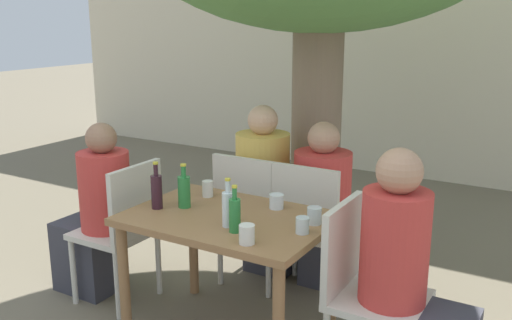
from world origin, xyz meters
The scene contains 19 objects.
cafe_building_wall centered at (0.00, 3.88, 1.40)m, with size 10.00×0.08×2.80m.
dining_table_front centered at (0.00, 0.00, 0.63)m, with size 1.11×0.77×0.74m.
patio_chair_0 centered at (-0.79, 0.00, 0.53)m, with size 0.44×0.44×0.93m.
patio_chair_1 centered at (0.79, 0.00, 0.53)m, with size 0.44×0.44×0.93m.
patio_chair_2 centered at (-0.22, 0.62, 0.53)m, with size 0.44×0.44×0.93m.
patio_chair_3 centered at (0.22, 0.62, 0.53)m, with size 0.44×0.44×0.93m.
person_seated_0 centered at (-1.03, 0.00, 0.51)m, with size 0.56×0.32×1.17m.
person_seated_1 centered at (1.02, 0.00, 0.55)m, with size 0.56×0.32×1.23m.
person_seated_2 centered at (-0.22, 0.85, 0.56)m, with size 0.37×0.58×1.23m.
person_seated_3 centered at (0.22, 0.85, 0.52)m, with size 0.37×0.59×1.16m.
water_bottle_0 centered at (0.09, -0.13, 0.84)m, with size 0.06×0.06×0.26m.
green_bottle_1 centered at (-0.29, -0.01, 0.83)m, with size 0.07×0.07×0.26m.
wine_bottle_2 centered at (-0.42, -0.10, 0.84)m, with size 0.06×0.06×0.27m.
green_bottle_3 centered at (0.16, -0.18, 0.83)m, with size 0.06×0.06×0.25m.
drinking_glass_0 centered at (-0.29, 0.22, 0.78)m, with size 0.07×0.07×0.10m.
drinking_glass_1 centered at (0.29, -0.28, 0.78)m, with size 0.08×0.08×0.10m.
drinking_glass_2 centered at (0.17, 0.24, 0.78)m, with size 0.08×0.08×0.08m.
drinking_glass_3 centered at (0.46, 0.13, 0.78)m, with size 0.08×0.08×0.09m.
drinking_glass_4 centered at (0.46, -0.03, 0.78)m, with size 0.07×0.07×0.08m.
Camera 1 is at (1.64, -2.47, 1.81)m, focal length 40.00 mm.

